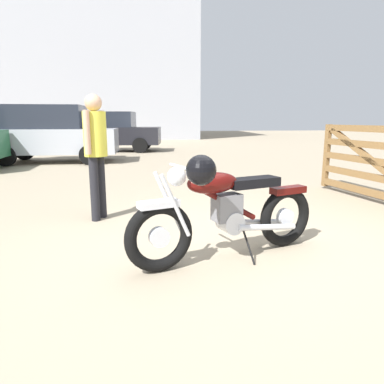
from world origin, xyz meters
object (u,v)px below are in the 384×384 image
(bystander, at_px, (96,144))
(red_hatchback_near, at_px, (51,133))
(white_estate_far, at_px, (111,132))
(vintage_motorcycle, at_px, (225,210))

(bystander, distance_m, red_hatchback_near, 7.28)
(bystander, xyz_separation_m, white_estate_far, (-0.91, 10.82, -0.18))
(vintage_motorcycle, distance_m, white_estate_far, 12.64)
(bystander, bearing_deg, red_hatchback_near, 130.76)
(vintage_motorcycle, height_order, white_estate_far, white_estate_far)
(bystander, height_order, white_estate_far, white_estate_far)
(white_estate_far, bearing_deg, bystander, 100.67)
(vintage_motorcycle, xyz_separation_m, bystander, (-1.40, 1.60, 0.53))
(vintage_motorcycle, distance_m, red_hatchback_near, 9.29)
(vintage_motorcycle, xyz_separation_m, red_hatchback_near, (-3.76, 8.49, 0.43))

